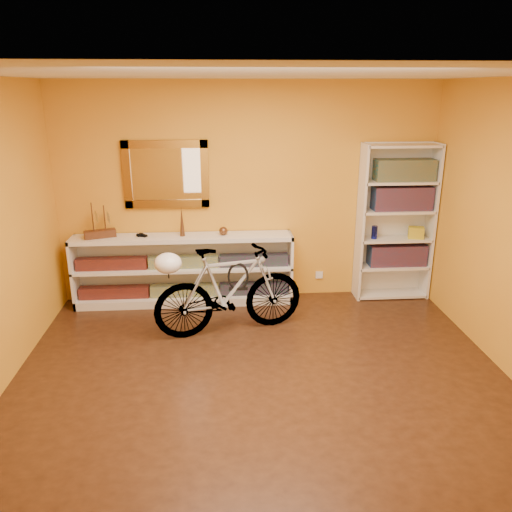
{
  "coord_description": "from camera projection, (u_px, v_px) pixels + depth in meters",
  "views": [
    {
      "loc": [
        -0.35,
        -3.97,
        2.5
      ],
      "look_at": [
        0.0,
        0.7,
        0.95
      ],
      "focal_mm": 35.66,
      "sensor_mm": 36.0,
      "label": 1
    }
  ],
  "objects": [
    {
      "name": "floor",
      "position": [
        262.0,
        381.0,
        4.57
      ],
      "size": [
        4.5,
        4.0,
        0.01
      ],
      "primitive_type": "cube",
      "color": "black",
      "rests_on": "ground"
    },
    {
      "name": "ceiling",
      "position": [
        263.0,
        73.0,
        3.75
      ],
      "size": [
        4.5,
        4.0,
        0.01
      ],
      "primitive_type": "cube",
      "color": "silver",
      "rests_on": "ground"
    },
    {
      "name": "back_wall",
      "position": [
        248.0,
        194.0,
        6.06
      ],
      "size": [
        4.5,
        0.01,
        2.6
      ],
      "primitive_type": "cube",
      "color": "orange",
      "rests_on": "ground"
    },
    {
      "name": "gilt_mirror",
      "position": [
        166.0,
        174.0,
        5.87
      ],
      "size": [
        0.98,
        0.06,
        0.78
      ],
      "primitive_type": "cube",
      "color": "brown",
      "rests_on": "back_wall"
    },
    {
      "name": "wall_socket",
      "position": [
        319.0,
        275.0,
        6.43
      ],
      "size": [
        0.09,
        0.02,
        0.09
      ],
      "primitive_type": "cube",
      "color": "silver",
      "rests_on": "back_wall"
    },
    {
      "name": "console_unit",
      "position": [
        184.0,
        270.0,
        6.1
      ],
      "size": [
        2.6,
        0.35,
        0.85
      ],
      "primitive_type": null,
      "color": "silver",
      "rests_on": "floor"
    },
    {
      "name": "cd_row_lower",
      "position": [
        185.0,
        290.0,
        6.16
      ],
      "size": [
        2.5,
        0.13,
        0.14
      ],
      "primitive_type": "cube",
      "color": "black",
      "rests_on": "console_unit"
    },
    {
      "name": "cd_row_upper",
      "position": [
        183.0,
        262.0,
        6.04
      ],
      "size": [
        2.5,
        0.13,
        0.14
      ],
      "primitive_type": "cube",
      "color": "navy",
      "rests_on": "console_unit"
    },
    {
      "name": "model_ship",
      "position": [
        99.0,
        220.0,
        5.83
      ],
      "size": [
        0.38,
        0.24,
        0.42
      ],
      "primitive_type": null,
      "rotation": [
        0.0,
        0.0,
        0.34
      ],
      "color": "#422212",
      "rests_on": "console_unit"
    },
    {
      "name": "toy_car",
      "position": [
        142.0,
        237.0,
        5.93
      ],
      "size": [
        0.0,
        0.01,
        0.0
      ],
      "primitive_type": "imported",
      "rotation": [
        0.0,
        0.0,
        1.2
      ],
      "color": "black",
      "rests_on": "console_unit"
    },
    {
      "name": "bronze_ornament",
      "position": [
        182.0,
        221.0,
        5.91
      ],
      "size": [
        0.06,
        0.06,
        0.35
      ],
      "primitive_type": "cone",
      "color": "brown",
      "rests_on": "console_unit"
    },
    {
      "name": "decorative_orb",
      "position": [
        223.0,
        231.0,
        5.98
      ],
      "size": [
        0.1,
        0.1,
        0.1
      ],
      "primitive_type": "sphere",
      "color": "brown",
      "rests_on": "console_unit"
    },
    {
      "name": "bookcase",
      "position": [
        396.0,
        223.0,
        6.14
      ],
      "size": [
        0.9,
        0.3,
        1.9
      ],
      "primitive_type": null,
      "color": "silver",
      "rests_on": "floor"
    },
    {
      "name": "book_row_a",
      "position": [
        397.0,
        255.0,
        6.27
      ],
      "size": [
        0.7,
        0.22,
        0.26
      ],
      "primitive_type": "cube",
      "color": "maroon",
      "rests_on": "bookcase"
    },
    {
      "name": "book_row_b",
      "position": [
        402.0,
        198.0,
        6.05
      ],
      "size": [
        0.7,
        0.22,
        0.28
      ],
      "primitive_type": "cube",
      "color": "maroon",
      "rests_on": "bookcase"
    },
    {
      "name": "book_row_c",
      "position": [
        405.0,
        170.0,
        5.94
      ],
      "size": [
        0.7,
        0.22,
        0.25
      ],
      "primitive_type": "cube",
      "color": "#1B5760",
      "rests_on": "bookcase"
    },
    {
      "name": "travel_mug",
      "position": [
        374.0,
        232.0,
        6.13
      ],
      "size": [
        0.07,
        0.07,
        0.16
      ],
      "primitive_type": "cylinder",
      "color": "navy",
      "rests_on": "bookcase"
    },
    {
      "name": "red_tin",
      "position": [
        383.0,
        173.0,
        5.96
      ],
      "size": [
        0.15,
        0.15,
        0.18
      ],
      "primitive_type": "cube",
      "rotation": [
        0.0,
        0.0,
        -0.04
      ],
      "color": "maroon",
      "rests_on": "bookcase"
    },
    {
      "name": "yellow_bag",
      "position": [
        416.0,
        233.0,
        6.15
      ],
      "size": [
        0.2,
        0.16,
        0.14
      ],
      "primitive_type": "cube",
      "rotation": [
        0.0,
        0.0,
        -0.28
      ],
      "color": "gold",
      "rests_on": "bookcase"
    },
    {
      "name": "bicycle",
      "position": [
        229.0,
        290.0,
        5.34
      ],
      "size": [
        0.78,
        1.69,
        0.96
      ],
      "primitive_type": "imported",
      "rotation": [
        0.0,
        0.0,
        1.8
      ],
      "color": "silver",
      "rests_on": "floor"
    },
    {
      "name": "helmet",
      "position": [
        168.0,
        263.0,
        5.05
      ],
      "size": [
        0.28,
        0.26,
        0.21
      ],
      "primitive_type": "ellipsoid",
      "color": "white",
      "rests_on": "bicycle"
    },
    {
      "name": "u_lock",
      "position": [
        238.0,
        276.0,
        5.32
      ],
      "size": [
        0.22,
        0.02,
        0.22
      ],
      "primitive_type": "torus",
      "rotation": [
        1.57,
        0.0,
        0.0
      ],
      "color": "black",
      "rests_on": "bicycle"
    }
  ]
}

